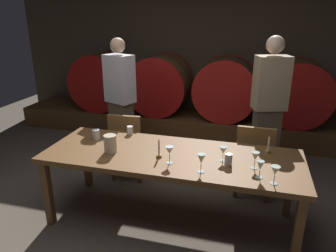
# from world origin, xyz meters

# --- Properties ---
(ground_plane) EXTENTS (8.93, 8.93, 0.00)m
(ground_plane) POSITION_xyz_m (0.00, 0.00, 0.00)
(ground_plane) COLOR brown
(back_wall) EXTENTS (6.87, 0.24, 2.62)m
(back_wall) POSITION_xyz_m (0.00, 3.18, 1.31)
(back_wall) COLOR #473A2D
(back_wall) RESTS_ON ground
(barrel_shelf) EXTENTS (6.18, 0.90, 0.36)m
(barrel_shelf) POSITION_xyz_m (0.00, 2.63, 0.18)
(barrel_shelf) COLOR brown
(barrel_shelf) RESTS_ON ground
(wine_barrel_far_left) EXTENTS (1.00, 0.79, 1.00)m
(wine_barrel_far_left) POSITION_xyz_m (-1.64, 2.63, 0.85)
(wine_barrel_far_left) COLOR #513319
(wine_barrel_far_left) RESTS_ON barrel_shelf
(wine_barrel_center_left) EXTENTS (1.00, 0.79, 1.00)m
(wine_barrel_center_left) POSITION_xyz_m (-0.56, 2.63, 0.85)
(wine_barrel_center_left) COLOR brown
(wine_barrel_center_left) RESTS_ON barrel_shelf
(wine_barrel_center_right) EXTENTS (1.00, 0.79, 1.00)m
(wine_barrel_center_right) POSITION_xyz_m (0.56, 2.63, 0.85)
(wine_barrel_center_right) COLOR brown
(wine_barrel_center_right) RESTS_ON barrel_shelf
(wine_barrel_far_right) EXTENTS (1.00, 0.79, 1.00)m
(wine_barrel_far_right) POSITION_xyz_m (1.64, 2.63, 0.85)
(wine_barrel_far_right) COLOR brown
(wine_barrel_far_right) RESTS_ON barrel_shelf
(dining_table) EXTENTS (2.46, 0.89, 0.74)m
(dining_table) POSITION_xyz_m (0.28, 0.15, 0.67)
(dining_table) COLOR brown
(dining_table) RESTS_ON ground
(chair_left) EXTENTS (0.43, 0.43, 0.88)m
(chair_left) POSITION_xyz_m (-0.46, 0.85, 0.49)
(chair_left) COLOR brown
(chair_left) RESTS_ON ground
(chair_right) EXTENTS (0.41, 0.41, 0.88)m
(chair_right) POSITION_xyz_m (1.06, 0.84, 0.49)
(chair_right) COLOR brown
(chair_right) RESTS_ON ground
(guest_left) EXTENTS (0.44, 0.37, 1.72)m
(guest_left) POSITION_xyz_m (-0.75, 1.34, 0.88)
(guest_left) COLOR brown
(guest_left) RESTS_ON ground
(guest_right) EXTENTS (0.44, 0.35, 1.78)m
(guest_right) POSITION_xyz_m (1.18, 1.33, 0.92)
(guest_right) COLOR brown
(guest_right) RESTS_ON ground
(candle_left) EXTENTS (0.05, 0.05, 0.19)m
(candle_left) POSITION_xyz_m (0.19, 0.06, 0.79)
(candle_left) COLOR olive
(candle_left) RESTS_ON dining_table
(candle_right) EXTENTS (0.05, 0.05, 0.18)m
(candle_right) POSITION_xyz_m (1.18, 0.42, 0.79)
(candle_right) COLOR olive
(candle_right) RESTS_ON dining_table
(pitcher) EXTENTS (0.12, 0.12, 0.17)m
(pitcher) POSITION_xyz_m (-0.30, 0.04, 0.82)
(pitcher) COLOR beige
(pitcher) RESTS_ON dining_table
(wine_glass_far_left) EXTENTS (0.08, 0.08, 0.16)m
(wine_glass_far_left) POSITION_xyz_m (0.32, -0.04, 0.86)
(wine_glass_far_left) COLOR white
(wine_glass_far_left) RESTS_ON dining_table
(wine_glass_left) EXTENTS (0.07, 0.07, 0.17)m
(wine_glass_left) POSITION_xyz_m (0.62, -0.13, 0.86)
(wine_glass_left) COLOR silver
(wine_glass_left) RESTS_ON dining_table
(wine_glass_center_left) EXTENTS (0.08, 0.08, 0.14)m
(wine_glass_center_left) POSITION_xyz_m (0.77, 0.14, 0.84)
(wine_glass_center_left) COLOR silver
(wine_glass_center_left) RESTS_ON dining_table
(wine_glass_center_right) EXTENTS (0.07, 0.07, 0.15)m
(wine_glass_center_right) POSITION_xyz_m (1.05, 0.06, 0.85)
(wine_glass_center_right) COLOR silver
(wine_glass_center_right) RESTS_ON dining_table
(wine_glass_right) EXTENTS (0.06, 0.06, 0.15)m
(wine_glass_right) POSITION_xyz_m (1.10, -0.10, 0.84)
(wine_glass_right) COLOR silver
(wine_glass_right) RESTS_ON dining_table
(wine_glass_far_right) EXTENTS (0.08, 0.08, 0.15)m
(wine_glass_far_right) POSITION_xyz_m (1.21, -0.17, 0.85)
(wine_glass_far_right) COLOR silver
(wine_glass_far_right) RESTS_ON dining_table
(cup_left) EXTENTS (0.08, 0.08, 0.11)m
(cup_left) POSITION_xyz_m (-0.59, 0.30, 0.79)
(cup_left) COLOR silver
(cup_left) RESTS_ON dining_table
(cup_center) EXTENTS (0.07, 0.07, 0.09)m
(cup_center) POSITION_xyz_m (-0.30, 0.55, 0.78)
(cup_center) COLOR white
(cup_center) RESTS_ON dining_table
(cup_right) EXTENTS (0.07, 0.07, 0.11)m
(cup_right) POSITION_xyz_m (0.83, 0.06, 0.79)
(cup_right) COLOR silver
(cup_right) RESTS_ON dining_table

